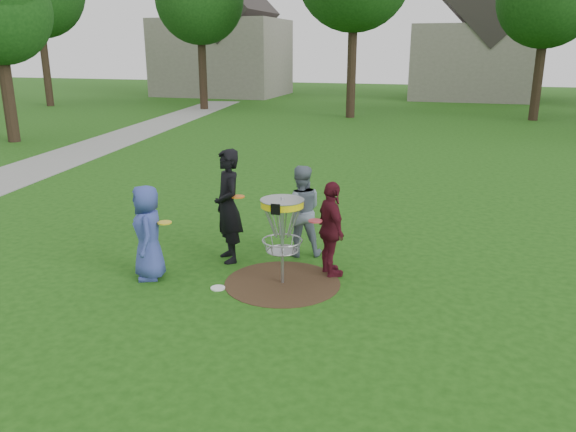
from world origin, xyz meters
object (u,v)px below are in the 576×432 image
(player_maroon, at_px, (331,229))
(disc_golf_basket, at_px, (282,220))
(player_blue, at_px, (148,232))
(player_black, at_px, (228,206))
(player_grey, at_px, (300,211))

(player_maroon, xyz_separation_m, disc_golf_basket, (-0.63, -0.55, 0.25))
(player_blue, distance_m, disc_golf_basket, 2.12)
(player_black, relative_size, disc_golf_basket, 1.39)
(player_blue, height_order, player_maroon, player_maroon)
(player_black, distance_m, disc_golf_basket, 1.35)
(player_black, distance_m, player_maroon, 1.82)
(player_maroon, height_order, disc_golf_basket, player_maroon)
(player_blue, bearing_deg, player_black, 110.69)
(player_black, bearing_deg, player_maroon, 47.23)
(player_maroon, bearing_deg, player_grey, 10.24)
(player_blue, xyz_separation_m, player_maroon, (2.70, 0.93, 0.02))
(player_grey, bearing_deg, player_maroon, 113.90)
(player_blue, relative_size, player_black, 0.78)
(player_blue, distance_m, player_black, 1.42)
(player_black, bearing_deg, player_grey, 80.99)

